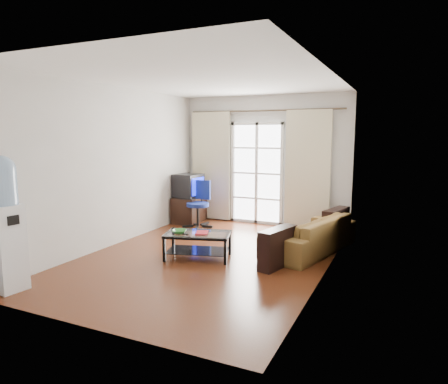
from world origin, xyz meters
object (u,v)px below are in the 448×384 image
object	(u,v)px
coffee_table	(198,242)
tv_stand	(189,209)
crt_tv	(187,186)
task_chair	(198,213)
sofa	(310,234)
water_cooler	(5,221)

from	to	relation	value
coffee_table	tv_stand	size ratio (longest dim) A/B	1.45
crt_tv	task_chair	xyz separation A→B (m)	(0.40, -0.26, -0.53)
sofa	tv_stand	bearing A→B (deg)	-96.02
tv_stand	task_chair	world-z (taller)	task_chair
sofa	tv_stand	world-z (taller)	sofa
sofa	crt_tv	distance (m)	3.12
task_chair	water_cooler	xyz separation A→B (m)	(-0.49, -3.96, 0.58)
tv_stand	coffee_table	bearing A→B (deg)	-60.32
sofa	tv_stand	xyz separation A→B (m)	(-2.89, 1.10, -0.01)
tv_stand	crt_tv	bearing A→B (deg)	-93.97
coffee_table	tv_stand	bearing A→B (deg)	122.70
sofa	coffee_table	bearing A→B (deg)	-38.73
coffee_table	crt_tv	size ratio (longest dim) A/B	1.87
task_chair	water_cooler	size ratio (longest dim) A/B	0.58
crt_tv	task_chair	size ratio (longest dim) A/B	0.62
crt_tv	task_chair	bearing A→B (deg)	-26.87
water_cooler	sofa	bearing A→B (deg)	54.59
sofa	tv_stand	distance (m)	3.09
tv_stand	water_cooler	size ratio (longest dim) A/B	0.46
coffee_table	crt_tv	xyz separation A→B (m)	(-1.41, 2.14, 0.55)
sofa	coffee_table	world-z (taller)	sofa
coffee_table	task_chair	distance (m)	2.13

